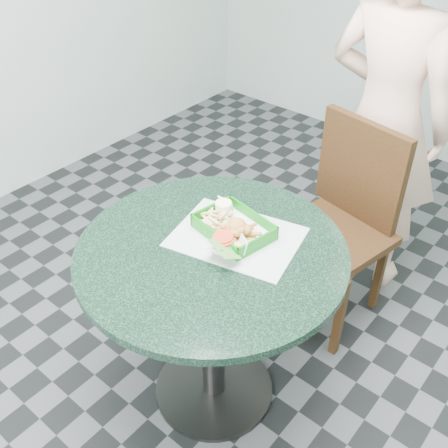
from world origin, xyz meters
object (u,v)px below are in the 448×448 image
Objects in this scene: dining_chair at (343,213)px; diner_person at (389,100)px; food_basket at (234,234)px; crab_sandwich at (240,235)px; sauce_ramekin at (219,212)px; cafe_table at (212,290)px.

diner_person is at bearing 105.93° from dining_chair.
food_basket is (-0.09, -0.66, 0.23)m from dining_chair.
food_basket is 0.06m from crab_sandwich.
diner_person is 7.49× the size of food_basket.
sauce_ramekin is at bearing 157.70° from crab_sandwich.
cafe_table is 3.64× the size of food_basket.
diner_person is at bearing 89.10° from crab_sandwich.
cafe_table is 15.10× the size of sauce_ramekin.
crab_sandwich reaches higher than food_basket.
dining_chair is 7.02× the size of crab_sandwich.
cafe_table is 0.28m from sauce_ramekin.
sauce_ramekin is (-0.14, 0.06, 0.00)m from crab_sandwich.
dining_chair is (0.09, 0.78, -0.05)m from cafe_table.
food_basket is at bearing 88.99° from diner_person.
diner_person reaches higher than cafe_table.
crab_sandwich is 2.18× the size of sauce_ramekin.
diner_person is at bearing 86.54° from food_basket.
cafe_table is 6.92× the size of crab_sandwich.
sauce_ramekin is (-0.09, 0.03, 0.03)m from food_basket.
dining_chair is 0.53m from diner_person.
sauce_ramekin is (-0.09, 0.15, 0.22)m from cafe_table.
crab_sandwich is 0.15m from sauce_ramekin.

